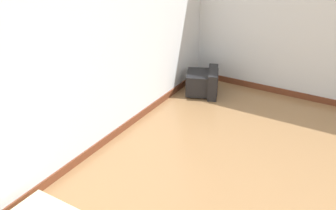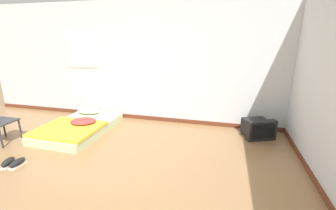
{
  "view_description": "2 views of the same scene",
  "coord_description": "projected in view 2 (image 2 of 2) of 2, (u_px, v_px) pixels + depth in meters",
  "views": [
    {
      "loc": [
        -2.25,
        0.01,
        2.38
      ],
      "look_at": [
        0.7,
        1.76,
        0.64
      ],
      "focal_mm": 40.0,
      "sensor_mm": 36.0,
      "label": 1
    },
    {
      "loc": [
        1.72,
        -2.13,
        1.84
      ],
      "look_at": [
        0.73,
        1.73,
        0.64
      ],
      "focal_mm": 24.0,
      "sensor_mm": 36.0,
      "label": 2
    }
  ],
  "objects": [
    {
      "name": "ground_plane",
      "position": [
        81.0,
        185.0,
        2.91
      ],
      "size": [
        20.0,
        20.0,
        0.0
      ],
      "primitive_type": "plane",
      "color": "#997047"
    },
    {
      "name": "wall_back",
      "position": [
        145.0,
        64.0,
        4.91
      ],
      "size": [
        8.32,
        0.08,
        2.6
      ],
      "color": "silver",
      "rests_on": "ground_plane"
    },
    {
      "name": "side_stool",
      "position": [
        1.0,
        124.0,
        4.02
      ],
      "size": [
        0.44,
        0.44,
        0.4
      ],
      "color": "#333338",
      "rests_on": "ground_plane"
    },
    {
      "name": "sneaker_pair",
      "position": [
        13.0,
        162.0,
        3.34
      ],
      "size": [
        0.29,
        0.29,
        0.1
      ],
      "color": "silver",
      "rests_on": "ground_plane"
    },
    {
      "name": "crt_tv",
      "position": [
        257.0,
        128.0,
        4.28
      ],
      "size": [
        0.63,
        0.61,
        0.38
      ],
      "color": "black",
      "rests_on": "ground_plane"
    },
    {
      "name": "mattress_bed",
      "position": [
        79.0,
        126.0,
        4.57
      ],
      "size": [
        1.13,
        1.72,
        0.3
      ],
      "color": "beige",
      "rests_on": "ground_plane"
    }
  ]
}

